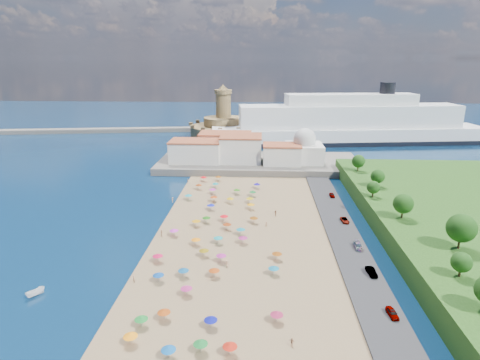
{
  "coord_description": "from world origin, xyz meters",
  "views": [
    {
      "loc": [
        10.78,
        -103.59,
        47.18
      ],
      "look_at": [
        4.0,
        25.0,
        8.0
      ],
      "focal_mm": 30.0,
      "sensor_mm": 36.0,
      "label": 1
    }
  ],
  "objects": [
    {
      "name": "ground",
      "position": [
        0.0,
        0.0,
        0.0
      ],
      "size": [
        700.0,
        700.0,
        0.0
      ],
      "primitive_type": "plane",
      "color": "#071938",
      "rests_on": "ground"
    },
    {
      "name": "terrace",
      "position": [
        10.0,
        73.0,
        1.5
      ],
      "size": [
        90.0,
        36.0,
        3.0
      ],
      "primitive_type": "cube",
      "color": "#59544C",
      "rests_on": "ground"
    },
    {
      "name": "jetty",
      "position": [
        -12.0,
        108.0,
        1.2
      ],
      "size": [
        18.0,
        70.0,
        2.4
      ],
      "primitive_type": "cube",
      "color": "#59544C",
      "rests_on": "ground"
    },
    {
      "name": "breakwater",
      "position": [
        -110.0,
        153.0,
        1.3
      ],
      "size": [
        199.03,
        34.77,
        2.6
      ],
      "primitive_type": "cube",
      "rotation": [
        0.0,
        0.0,
        0.14
      ],
      "color": "#59544C",
      "rests_on": "ground"
    },
    {
      "name": "waterfront_buildings",
      "position": [
        -3.05,
        73.64,
        7.88
      ],
      "size": [
        57.0,
        29.0,
        11.0
      ],
      "color": "silver",
      "rests_on": "terrace"
    },
    {
      "name": "domed_building",
      "position": [
        30.0,
        71.0,
        8.97
      ],
      "size": [
        16.0,
        16.0,
        15.0
      ],
      "color": "silver",
      "rests_on": "terrace"
    },
    {
      "name": "fortress",
      "position": [
        -12.0,
        138.0,
        6.68
      ],
      "size": [
        40.0,
        40.0,
        32.4
      ],
      "color": "olive",
      "rests_on": "ground"
    },
    {
      "name": "cruise_ship",
      "position": [
        61.04,
        128.26,
        10.18
      ],
      "size": [
        158.84,
        42.47,
        34.36
      ],
      "color": "black",
      "rests_on": "ground"
    },
    {
      "name": "beach_parasols",
      "position": [
        -1.14,
        -11.27,
        2.15
      ],
      "size": [
        32.13,
        118.46,
        2.2
      ],
      "color": "gray",
      "rests_on": "beach"
    },
    {
      "name": "beachgoers",
      "position": [
        -4.28,
        -1.43,
        1.14
      ],
      "size": [
        36.49,
        103.63,
        1.87
      ],
      "color": "tan",
      "rests_on": "beach"
    },
    {
      "name": "moored_boats",
      "position": [
        -30.44,
        -49.48,
        0.8
      ],
      "size": [
        12.28,
        33.66,
        1.65
      ],
      "color": "white",
      "rests_on": "ground"
    },
    {
      "name": "parked_cars",
      "position": [
        36.0,
        -6.21,
        1.36
      ],
      "size": [
        2.44,
        71.76,
        1.42
      ],
      "color": "gray",
      "rests_on": "promenade"
    },
    {
      "name": "hillside_trees",
      "position": [
        50.31,
        -10.84,
        10.08
      ],
      "size": [
        15.76,
        112.17,
        8.23
      ],
      "color": "#382314",
      "rests_on": "hillside"
    }
  ]
}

